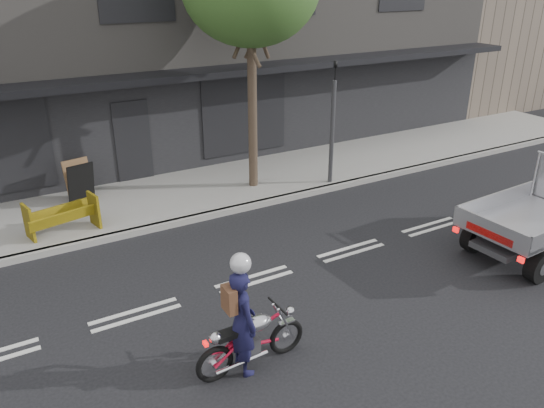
{
  "coord_description": "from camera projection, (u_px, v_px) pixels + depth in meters",
  "views": [
    {
      "loc": [
        -4.16,
        -8.03,
        5.6
      ],
      "look_at": [
        0.69,
        0.5,
        1.3
      ],
      "focal_mm": 35.0,
      "sensor_mm": 36.0,
      "label": 1
    }
  ],
  "objects": [
    {
      "name": "construction_barrier",
      "position": [
        64.0,
        219.0,
        11.76
      ],
      "size": [
        1.62,
        0.94,
        0.85
      ],
      "primitive_type": null,
      "rotation": [
        0.0,
        0.0,
        0.23
      ],
      "color": "#E0B90B",
      "rests_on": "sidewalk"
    },
    {
      "name": "building_main",
      "position": [
        97.0,
        24.0,
        17.92
      ],
      "size": [
        26.0,
        10.0,
        8.0
      ],
      "primitive_type": "cube",
      "color": "slate",
      "rests_on": "ground"
    },
    {
      "name": "rider",
      "position": [
        242.0,
        322.0,
        7.83
      ],
      "size": [
        0.43,
        0.64,
        1.72
      ],
      "primitive_type": "imported",
      "rotation": [
        0.0,
        0.0,
        1.59
      ],
      "color": "#141336",
      "rests_on": "ground"
    },
    {
      "name": "kerb",
      "position": [
        195.0,
        218.0,
        12.96
      ],
      "size": [
        32.0,
        0.2,
        0.15
      ],
      "primitive_type": "cube",
      "color": "gray",
      "rests_on": "ground"
    },
    {
      "name": "motorcycle",
      "position": [
        252.0,
        339.0,
        8.04
      ],
      "size": [
        1.86,
        0.54,
        0.96
      ],
      "rotation": [
        0.0,
        0.0,
        0.02
      ],
      "color": "black",
      "rests_on": "ground"
    },
    {
      "name": "ground",
      "position": [
        254.0,
        279.0,
        10.53
      ],
      "size": [
        80.0,
        80.0,
        0.0
      ],
      "primitive_type": "plane",
      "color": "black",
      "rests_on": "ground"
    },
    {
      "name": "sandwich_board",
      "position": [
        81.0,
        183.0,
        13.43
      ],
      "size": [
        0.76,
        0.59,
        1.07
      ],
      "primitive_type": null,
      "rotation": [
        0.0,
        0.0,
        0.23
      ],
      "color": "black",
      "rests_on": "sidewalk"
    },
    {
      "name": "sidewalk",
      "position": [
        173.0,
        196.0,
        14.24
      ],
      "size": [
        32.0,
        3.2,
        0.15
      ],
      "primitive_type": "cube",
      "color": "gray",
      "rests_on": "ground"
    },
    {
      "name": "traffic_light_pole",
      "position": [
        332.0,
        130.0,
        14.43
      ],
      "size": [
        0.12,
        0.12,
        3.5
      ],
      "color": "#2D2D30",
      "rests_on": "ground"
    }
  ]
}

